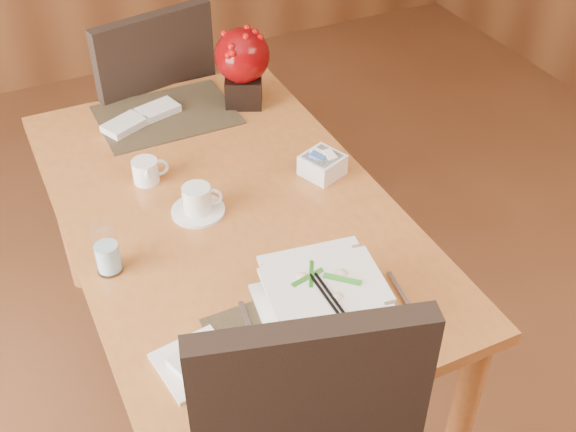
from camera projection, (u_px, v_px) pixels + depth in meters
name	position (u px, v px, depth m)	size (l,w,h in m)	color
dining_table	(228.00, 232.00, 2.14)	(0.90, 1.50, 0.75)	#B26A31
placemat_near	(314.00, 337.00, 1.69)	(0.45, 0.33, 0.01)	black
placemat_far	(167.00, 115.00, 2.46)	(0.45, 0.33, 0.01)	black
soup_setting	(324.00, 302.00, 1.70)	(0.33, 0.33, 0.12)	white
coffee_cup	(197.00, 202.00, 2.03)	(0.15, 0.15, 0.09)	white
water_glass	(106.00, 247.00, 1.82)	(0.07, 0.07, 0.16)	silver
creamer_jug	(146.00, 171.00, 2.15)	(0.10, 0.10, 0.07)	white
sugar_caddy	(322.00, 165.00, 2.18)	(0.11, 0.11, 0.07)	white
berry_decor	(243.00, 63.00, 2.43)	(0.19, 0.19, 0.27)	black
napkins_far	(144.00, 116.00, 2.42)	(0.27, 0.10, 0.02)	silver
bread_plate	(196.00, 363.00, 1.62)	(0.16, 0.16, 0.01)	white
far_chair	(148.00, 113.00, 2.81)	(0.56, 0.56, 1.02)	black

